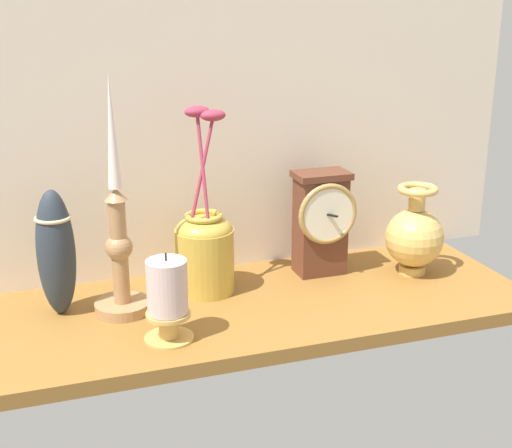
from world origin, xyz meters
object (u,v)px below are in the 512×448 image
object	(u,v)px
brass_vase_bulbous	(414,235)
brass_vase_jar	(205,247)
tall_ceramic_vase	(56,252)
candlestick_tall_left	(119,246)
pillar_candle_front	(168,297)
mantel_clock	(321,221)

from	to	relation	value
brass_vase_bulbous	brass_vase_jar	bearing A→B (deg)	173.51
tall_ceramic_vase	brass_vase_bulbous	bearing A→B (deg)	-2.72
candlestick_tall_left	brass_vase_bulbous	xyz separation A→B (cm)	(54.66, -0.26, -4.07)
candlestick_tall_left	pillar_candle_front	size ratio (longest dim) A/B	2.81
brass_vase_jar	brass_vase_bulbous	bearing A→B (deg)	-6.49
tall_ceramic_vase	pillar_candle_front	bearing A→B (deg)	-44.84
candlestick_tall_left	brass_vase_bulbous	world-z (taller)	candlestick_tall_left
brass_vase_bulbous	tall_ceramic_vase	size ratio (longest dim) A/B	0.81
mantel_clock	candlestick_tall_left	bearing A→B (deg)	-171.85
mantel_clock	pillar_candle_front	bearing A→B (deg)	-151.82
pillar_candle_front	brass_vase_jar	bearing A→B (deg)	58.32
pillar_candle_front	tall_ceramic_vase	world-z (taller)	tall_ceramic_vase
candlestick_tall_left	brass_vase_bulbous	bearing A→B (deg)	-0.27
pillar_candle_front	tall_ceramic_vase	bearing A→B (deg)	135.16
mantel_clock	brass_vase_bulbous	distance (cm)	17.72
pillar_candle_front	tall_ceramic_vase	size ratio (longest dim) A/B	0.66
mantel_clock	brass_vase_jar	size ratio (longest dim) A/B	0.60
brass_vase_bulbous	pillar_candle_front	distance (cm)	50.82
mantel_clock	pillar_candle_front	world-z (taller)	mantel_clock
brass_vase_bulbous	mantel_clock	bearing A→B (deg)	160.94
candlestick_tall_left	brass_vase_jar	xyz separation A→B (cm)	(15.35, 4.21, -3.38)
candlestick_tall_left	tall_ceramic_vase	size ratio (longest dim) A/B	1.87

